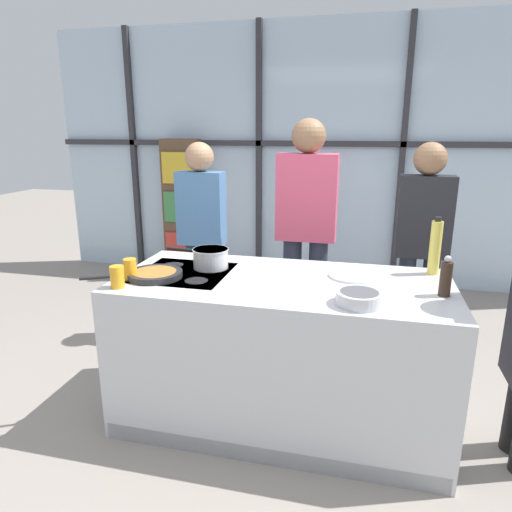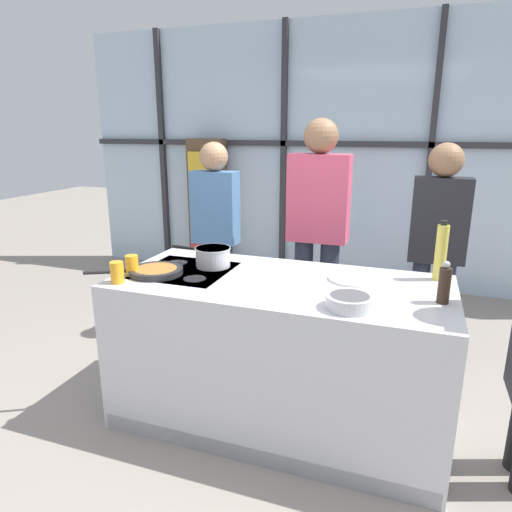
# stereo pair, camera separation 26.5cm
# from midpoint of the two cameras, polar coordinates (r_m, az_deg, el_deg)

# --- Properties ---
(ground_plane) EXTENTS (18.00, 18.00, 0.00)m
(ground_plane) POSITION_cam_midpoint_polar(r_m,az_deg,el_deg) (2.95, 0.33, -19.47)
(ground_plane) COLOR gray
(back_window_wall) EXTENTS (6.40, 0.10, 2.80)m
(back_window_wall) POSITION_cam_midpoint_polar(r_m,az_deg,el_deg) (5.12, 7.55, 12.24)
(back_window_wall) COLOR silver
(back_window_wall) RESTS_ON ground_plane
(bookshelf) EXTENTS (0.44, 0.19, 1.59)m
(bookshelf) POSITION_cam_midpoint_polar(r_m,az_deg,el_deg) (5.44, -10.56, 5.85)
(bookshelf) COLOR brown
(bookshelf) RESTS_ON ground_plane
(demo_island) EXTENTS (1.86, 0.86, 0.88)m
(demo_island) POSITION_cam_midpoint_polar(r_m,az_deg,el_deg) (2.72, 0.30, -11.88)
(demo_island) COLOR silver
(demo_island) RESTS_ON ground_plane
(spectator_far_left) EXTENTS (0.37, 0.22, 1.60)m
(spectator_far_left) POSITION_cam_midpoint_polar(r_m,az_deg,el_deg) (3.69, -8.87, 3.46)
(spectator_far_left) COLOR #232838
(spectator_far_left) RESTS_ON ground_plane
(spectator_center_left) EXTENTS (0.44, 0.25, 1.77)m
(spectator_center_left) POSITION_cam_midpoint_polar(r_m,az_deg,el_deg) (3.44, 4.11, 4.17)
(spectator_center_left) COLOR #232838
(spectator_center_left) RESTS_ON ground_plane
(spectator_center_right) EXTENTS (0.37, 0.23, 1.61)m
(spectator_center_right) POSITION_cam_midpoint_polar(r_m,az_deg,el_deg) (3.43, 18.02, 2.05)
(spectator_center_right) COLOR #232838
(spectator_center_right) RESTS_ON ground_plane
(frying_pan) EXTENTS (0.52, 0.36, 0.04)m
(frying_pan) POSITION_cam_midpoint_polar(r_m,az_deg,el_deg) (2.68, -15.51, -2.25)
(frying_pan) COLOR #232326
(frying_pan) RESTS_ON demo_island
(saucepan) EXTENTS (0.40, 0.22, 0.12)m
(saucepan) POSITION_cam_midpoint_polar(r_m,az_deg,el_deg) (2.78, -8.47, -0.24)
(saucepan) COLOR silver
(saucepan) RESTS_ON demo_island
(white_plate) EXTENTS (0.27, 0.27, 0.01)m
(white_plate) POSITION_cam_midpoint_polar(r_m,az_deg,el_deg) (2.63, 9.16, -2.48)
(white_plate) COLOR white
(white_plate) RESTS_ON demo_island
(mixing_bowl) EXTENTS (0.23, 0.23, 0.06)m
(mixing_bowl) POSITION_cam_midpoint_polar(r_m,az_deg,el_deg) (2.22, 9.44, -5.21)
(mixing_bowl) COLOR silver
(mixing_bowl) RESTS_ON demo_island
(oil_bottle) EXTENTS (0.06, 0.06, 0.34)m
(oil_bottle) POSITION_cam_midpoint_polar(r_m,az_deg,el_deg) (2.76, 18.97, 1.00)
(oil_bottle) COLOR #E0CC4C
(oil_bottle) RESTS_ON demo_island
(pepper_grinder) EXTENTS (0.06, 0.06, 0.21)m
(pepper_grinder) POSITION_cam_midpoint_polar(r_m,az_deg,el_deg) (2.42, 19.80, -2.64)
(pepper_grinder) COLOR #332319
(pepper_grinder) RESTS_ON demo_island
(juice_glass_near) EXTENTS (0.07, 0.07, 0.12)m
(juice_glass_near) POSITION_cam_midpoint_polar(r_m,az_deg,el_deg) (2.56, -19.84, -2.52)
(juice_glass_near) COLOR orange
(juice_glass_near) RESTS_ON demo_island
(juice_glass_far) EXTENTS (0.07, 0.07, 0.12)m
(juice_glass_far) POSITION_cam_midpoint_polar(r_m,az_deg,el_deg) (2.67, -18.23, -1.62)
(juice_glass_far) COLOR orange
(juice_glass_far) RESTS_ON demo_island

